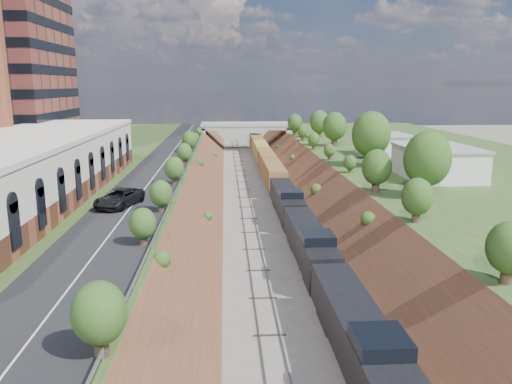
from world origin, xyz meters
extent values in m
cube|color=#2C4D20|center=(-33.00, 60.00, 2.50)|extent=(44.00, 180.00, 5.00)
cube|color=#2C4D20|center=(33.00, 60.00, 2.50)|extent=(44.00, 180.00, 5.00)
cube|color=brown|center=(-11.00, 60.00, 0.00)|extent=(10.00, 180.00, 10.00)
cube|color=brown|center=(11.00, 60.00, 0.00)|extent=(10.00, 180.00, 10.00)
cube|color=gray|center=(-2.60, 60.00, 0.09)|extent=(1.58, 180.00, 0.18)
cube|color=gray|center=(2.60, 60.00, 0.09)|extent=(1.58, 180.00, 0.18)
cube|color=black|center=(-15.50, 60.00, 5.05)|extent=(8.00, 180.00, 0.10)
cube|color=#99999E|center=(-11.40, 60.00, 5.55)|extent=(0.06, 171.00, 0.30)
cube|color=brown|center=(-28.00, 38.00, 6.10)|extent=(14.00, 62.00, 2.20)
cube|color=silver|center=(-28.00, 38.00, 9.35)|extent=(14.00, 62.00, 4.30)
cube|color=silver|center=(-28.00, 38.00, 11.75)|extent=(14.30, 62.30, 0.50)
cube|color=gray|center=(-11.50, 122.00, 3.10)|extent=(1.50, 8.00, 6.20)
cube|color=gray|center=(11.50, 122.00, 3.10)|extent=(1.50, 8.00, 6.20)
cube|color=gray|center=(0.00, 122.00, 6.20)|extent=(24.00, 8.00, 1.00)
cube|color=gray|center=(0.00, 118.00, 7.00)|extent=(24.00, 0.30, 0.80)
cube|color=gray|center=(0.00, 126.00, 7.00)|extent=(24.00, 0.30, 0.80)
cube|color=silver|center=(23.50, 52.00, 7.00)|extent=(9.00, 12.00, 4.00)
cube|color=silver|center=(23.00, 74.00, 6.80)|extent=(8.00, 10.00, 3.60)
cylinder|color=#473323|center=(17.00, 40.00, 6.31)|extent=(1.30, 1.30, 2.62)
ellipsoid|color=#29501C|center=(17.00, 40.00, 9.46)|extent=(5.25, 5.25, 6.30)
cylinder|color=#473323|center=(-11.80, 20.00, 5.61)|extent=(0.66, 0.66, 1.22)
ellipsoid|color=#29501C|center=(-11.80, 20.00, 7.08)|extent=(2.45, 2.45, 2.94)
cube|color=black|center=(2.60, 14.23, 2.30)|extent=(2.93, 17.57, 2.80)
cube|color=black|center=(2.60, 9.95, 4.10)|extent=(2.87, 3.10, 0.90)
cube|color=black|center=(2.60, 32.81, 2.30)|extent=(2.93, 17.57, 2.80)
cube|color=black|center=(2.60, 51.38, 2.30)|extent=(2.93, 17.57, 2.80)
cube|color=brown|center=(2.60, 92.45, 2.66)|extent=(2.93, 62.58, 3.51)
imported|color=black|center=(-16.75, 37.55, 6.02)|extent=(4.92, 7.22, 1.84)
camera|label=1|loc=(-5.60, -14.02, 17.63)|focal=35.00mm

